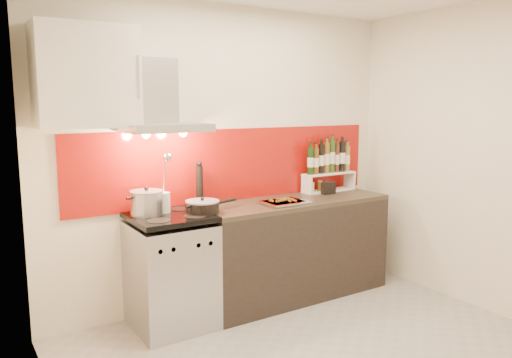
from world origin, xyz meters
TOP-DOWN VIEW (x-y plane):
  - back_wall at (0.00, 1.40)m, footprint 3.40×0.02m
  - left_wall at (-1.70, 0.00)m, footprint 0.02×2.80m
  - right_wall at (1.70, 0.00)m, footprint 0.02×2.80m
  - backsplash at (0.05, 1.39)m, footprint 3.00×0.02m
  - range_stove at (-0.70, 1.10)m, footprint 0.60×0.60m
  - counter at (0.50, 1.10)m, footprint 1.80×0.60m
  - range_hood at (-0.70, 1.24)m, footprint 0.62×0.50m
  - upper_cabinet at (-1.25, 1.22)m, footprint 0.70×0.35m
  - stock_pot at (-0.85, 1.19)m, footprint 0.26×0.26m
  - saute_pan at (-0.44, 1.03)m, footprint 0.51×0.27m
  - utensil_jar at (-0.71, 1.18)m, footprint 0.10×0.15m
  - pepper_mill at (-0.35, 1.28)m, footprint 0.06×0.06m
  - step_shelf at (1.05, 1.27)m, footprint 0.57×0.16m
  - caddy_box at (0.94, 1.14)m, footprint 0.14×0.08m
  - baking_tray at (0.32, 1.00)m, footprint 0.38×0.30m

SIDE VIEW (x-z plane):
  - range_stove at x=-0.70m, z-range -0.01..0.90m
  - counter at x=0.50m, z-range 0.00..0.90m
  - baking_tray at x=0.32m, z-range 0.90..0.93m
  - saute_pan at x=-0.44m, z-range 0.90..1.02m
  - caddy_box at x=0.94m, z-range 0.90..1.02m
  - stock_pot at x=-0.85m, z-range 0.89..1.12m
  - utensil_jar at x=-0.71m, z-range 0.80..1.29m
  - pepper_mill at x=-0.35m, z-range 0.89..1.28m
  - step_shelf at x=1.05m, z-range 0.89..1.40m
  - backsplash at x=0.05m, z-range 0.90..1.54m
  - back_wall at x=0.00m, z-range 0.00..2.60m
  - left_wall at x=-1.70m, z-range 0.00..2.60m
  - right_wall at x=1.70m, z-range 0.00..2.60m
  - range_hood at x=-0.70m, z-range 1.44..2.05m
  - upper_cabinet at x=-1.25m, z-range 1.59..2.31m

